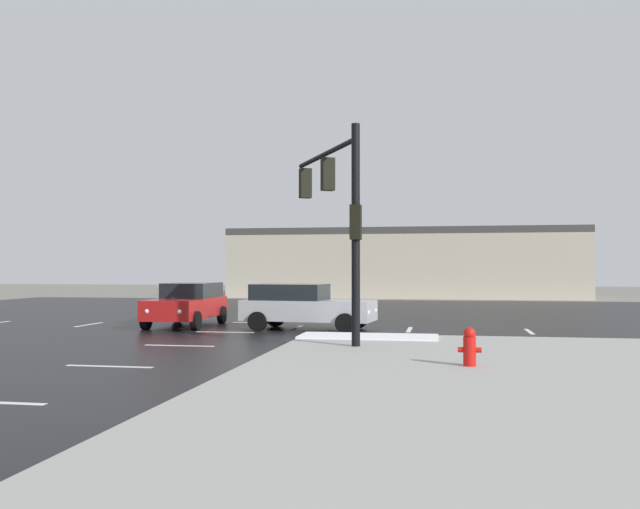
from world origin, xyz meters
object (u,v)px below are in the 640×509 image
Objects in this scene: traffic_signal_mast at (338,202)px; fire_hydrant at (470,347)px; sedan_red at (188,303)px; sedan_silver at (304,306)px.

traffic_signal_mast reaches higher than fire_hydrant.
fire_hydrant is 13.70m from sedan_red.
sedan_silver reaches higher than fire_hydrant.
traffic_signal_mast is at bearing 49.12° from sedan_red.
traffic_signal_mast is at bearing -61.22° from sedan_silver.
sedan_silver is (-5.27, 8.76, 0.32)m from fire_hydrant.
sedan_red is at bearing 135.71° from fire_hydrant.
fire_hydrant is at bearing -53.04° from sedan_silver.
traffic_signal_mast is 5.75m from sedan_silver.
sedan_silver is 4.61m from sedan_red.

